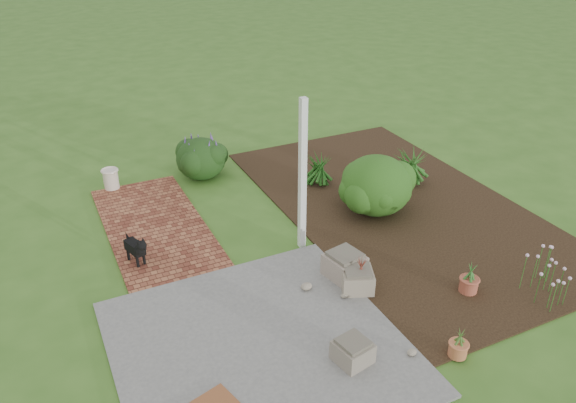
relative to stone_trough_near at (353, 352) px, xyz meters
name	(u,v)px	position (x,y,z in m)	size (l,w,h in m)	color
ground	(288,253)	(0.33, 2.49, -0.17)	(80.00, 80.00, 0.00)	#38631F
concrete_patio	(259,346)	(-0.92, 0.74, -0.15)	(3.50, 3.50, 0.04)	slate
brick_path	(155,225)	(-1.37, 4.24, -0.15)	(1.60, 3.50, 0.04)	brown
garden_bed	(398,206)	(2.83, 2.99, -0.16)	(4.00, 7.00, 0.03)	black
veranda_post	(302,177)	(0.63, 2.59, 1.08)	(0.10, 0.10, 2.50)	white
stone_trough_near	(353,352)	(0.00, 0.00, 0.00)	(0.40, 0.40, 0.27)	#746959
stone_trough_mid	(357,280)	(0.81, 1.20, 0.01)	(0.44, 0.44, 0.29)	gray
stone_trough_far	(344,266)	(0.81, 1.55, 0.03)	(0.50, 0.50, 0.34)	#786C5B
black_dog	(136,247)	(-1.88, 3.20, 0.15)	(0.29, 0.54, 0.48)	black
cream_ceramic_urn	(111,179)	(-1.77, 5.97, 0.06)	(0.29, 0.29, 0.38)	beige
evergreen_shrub	(377,184)	(2.33, 3.03, 0.39)	(1.25, 1.25, 1.07)	#1C3D13
agapanthus_clump_back	(410,162)	(3.54, 3.68, 0.29)	(0.97, 0.97, 0.88)	#0C380F
agapanthus_clump_front	(318,166)	(1.94, 4.46, 0.21)	(0.79, 0.79, 0.70)	#1D4413
pink_flower_patch	(548,279)	(3.11, -0.10, 0.15)	(0.91, 0.91, 0.58)	#113D0F
terracotta_pot_bronze	(360,283)	(0.85, 1.18, -0.03)	(0.27, 0.27, 0.22)	#A36237
terracotta_pot_small_left	(469,285)	(2.22, 0.46, -0.04)	(0.26, 0.26, 0.22)	#A44E37
terracotta_pot_small_right	(458,349)	(1.22, -0.48, -0.05)	(0.23, 0.23, 0.19)	#B8663E
purple_flowering_bush	(201,158)	(-0.01, 5.77, 0.25)	(0.99, 0.99, 0.84)	black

